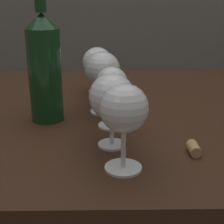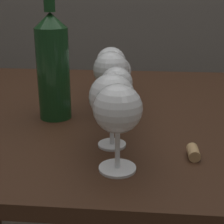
{
  "view_description": "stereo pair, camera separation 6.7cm",
  "coord_description": "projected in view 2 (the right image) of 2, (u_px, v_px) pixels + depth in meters",
  "views": [
    {
      "loc": [
        0.01,
        -0.87,
        1.05
      ],
      "look_at": [
        0.02,
        -0.24,
        0.82
      ],
      "focal_mm": 54.46,
      "sensor_mm": 36.0,
      "label": 1
    },
    {
      "loc": [
        0.07,
        -0.87,
        1.05
      ],
      "look_at": [
        0.02,
        -0.24,
        0.82
      ],
      "focal_mm": 54.46,
      "sensor_mm": 36.0,
      "label": 2
    }
  ],
  "objects": [
    {
      "name": "wine_glass_empty",
      "position": [
        115.0,
        72.0,
        0.95
      ],
      "size": [
        0.08,
        0.08,
        0.13
      ],
      "color": "white",
      "rests_on": "dining_table"
    },
    {
      "name": "dining_table",
      "position": [
        114.0,
        138.0,
        0.95
      ],
      "size": [
        1.31,
        0.92,
        0.75
      ],
      "color": "#382114",
      "rests_on": "ground_plane"
    },
    {
      "name": "wine_glass_rose",
      "position": [
        118.0,
        111.0,
        0.57
      ],
      "size": [
        0.08,
        0.08,
        0.16
      ],
      "color": "white",
      "rests_on": "dining_table"
    },
    {
      "name": "wine_bottle",
      "position": [
        53.0,
        65.0,
        0.81
      ],
      "size": [
        0.08,
        0.08,
        0.33
      ],
      "color": "#143819",
      "rests_on": "dining_table"
    },
    {
      "name": "wine_glass_cabernet",
      "position": [
        111.0,
        63.0,
        1.04
      ],
      "size": [
        0.09,
        0.09,
        0.14
      ],
      "color": "white",
      "rests_on": "dining_table"
    },
    {
      "name": "wine_glass_pinot",
      "position": [
        117.0,
        86.0,
        0.76
      ],
      "size": [
        0.07,
        0.07,
        0.14
      ],
      "color": "white",
      "rests_on": "dining_table"
    },
    {
      "name": "cork",
      "position": [
        193.0,
        152.0,
        0.64
      ],
      "size": [
        0.02,
        0.04,
        0.02
      ],
      "primitive_type": "cylinder",
      "rotation": [
        1.57,
        0.0,
        0.0
      ],
      "color": "tan",
      "rests_on": "dining_table"
    },
    {
      "name": "wine_glass_white",
      "position": [
        111.0,
        70.0,
        0.85
      ],
      "size": [
        0.09,
        0.09,
        0.16
      ],
      "color": "white",
      "rests_on": "dining_table"
    },
    {
      "name": "wine_glass_chardonnay",
      "position": [
        112.0,
        97.0,
        0.66
      ],
      "size": [
        0.09,
        0.09,
        0.15
      ],
      "color": "white",
      "rests_on": "dining_table"
    }
  ]
}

